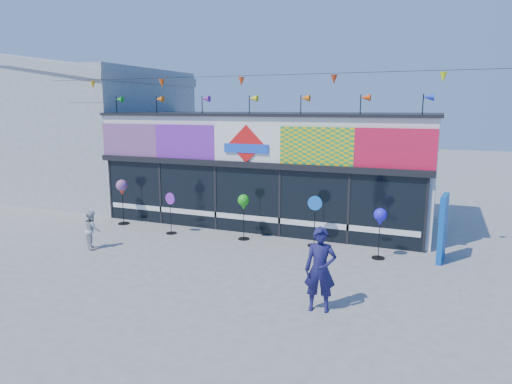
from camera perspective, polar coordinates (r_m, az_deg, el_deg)
The scene contains 11 objects.
ground at distance 13.06m, azimuth -7.12°, elevation -8.83°, with size 80.00×80.00×0.00m, color slate.
kite_shop at distance 17.88m, azimuth 2.05°, elevation 3.28°, with size 16.00×5.70×5.31m.
neighbour_building at distance 23.95m, azimuth -20.26°, elevation 7.27°, with size 8.18×7.20×6.87m.
blue_sign at distance 13.92m, azimuth 22.30°, elevation -4.18°, with size 0.25×0.97×1.91m.
spinner_0 at distance 17.58m, azimuth -16.41°, elevation 0.41°, with size 0.43×0.43×1.68m.
spinner_1 at distance 15.96m, azimuth -10.62°, elevation -2.49°, with size 0.40×0.37×1.44m.
spinner_2 at distance 14.92m, azimuth -1.57°, elevation -1.45°, with size 0.38×0.38×1.51m.
spinner_3 at distance 14.37m, azimuth 7.33°, elevation -3.47°, with size 0.45×0.41×1.61m.
spinner_4 at distance 13.49m, azimuth 15.25°, elevation -3.20°, with size 0.38×0.38×1.49m.
adult_man at distance 9.92m, azimuth 8.03°, elevation -9.58°, with size 0.67×0.44×1.84m, color #181748.
child at distance 15.00m, azimuth -19.84°, elevation -4.44°, with size 0.58×0.33×1.19m, color silver.
Camera 1 is at (6.08, -10.71, 4.33)m, focal length 32.00 mm.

